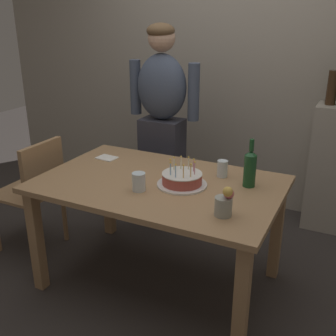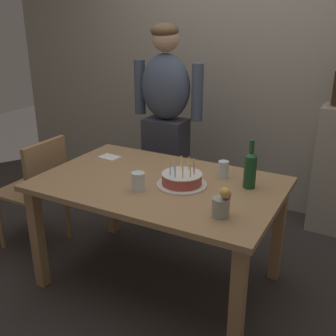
{
  "view_description": "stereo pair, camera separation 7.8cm",
  "coord_description": "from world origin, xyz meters",
  "px_view_note": "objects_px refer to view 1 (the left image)",
  "views": [
    {
      "loc": [
        1.08,
        -2.06,
        1.72
      ],
      "look_at": [
        0.06,
        0.0,
        0.84
      ],
      "focal_mm": 43.23,
      "sensor_mm": 36.0,
      "label": 1
    },
    {
      "loc": [
        1.15,
        -2.03,
        1.72
      ],
      "look_at": [
        0.06,
        0.0,
        0.84
      ],
      "focal_mm": 43.23,
      "sensor_mm": 36.0,
      "label": 2
    }
  ],
  "objects_px": {
    "wine_bottle": "(250,168)",
    "dining_chair": "(35,187)",
    "person_man_bearded": "(162,125)",
    "birthday_cake": "(182,180)",
    "water_glass_near": "(222,169)",
    "water_glass_far": "(139,182)",
    "flower_vase": "(225,202)",
    "napkin_stack": "(107,158)"
  },
  "relations": [
    {
      "from": "birthday_cake",
      "to": "water_glass_near",
      "type": "relative_size",
      "value": 2.83
    },
    {
      "from": "water_glass_far",
      "to": "person_man_bearded",
      "type": "height_order",
      "value": "person_man_bearded"
    },
    {
      "from": "wine_bottle",
      "to": "person_man_bearded",
      "type": "bearing_deg",
      "value": 145.96
    },
    {
      "from": "water_glass_near",
      "to": "water_glass_far",
      "type": "bearing_deg",
      "value": -130.79
    },
    {
      "from": "flower_vase",
      "to": "person_man_bearded",
      "type": "distance_m",
      "value": 1.38
    },
    {
      "from": "water_glass_near",
      "to": "wine_bottle",
      "type": "xyz_separation_m",
      "value": [
        0.2,
        -0.08,
        0.07
      ]
    },
    {
      "from": "water_glass_far",
      "to": "dining_chair",
      "type": "distance_m",
      "value": 1.02
    },
    {
      "from": "person_man_bearded",
      "to": "dining_chair",
      "type": "xyz_separation_m",
      "value": [
        -0.64,
        -0.83,
        -0.36
      ]
    },
    {
      "from": "napkin_stack",
      "to": "person_man_bearded",
      "type": "bearing_deg",
      "value": 74.77
    },
    {
      "from": "wine_bottle",
      "to": "flower_vase",
      "type": "height_order",
      "value": "wine_bottle"
    },
    {
      "from": "wine_bottle",
      "to": "water_glass_near",
      "type": "bearing_deg",
      "value": 158.86
    },
    {
      "from": "wine_bottle",
      "to": "napkin_stack",
      "type": "distance_m",
      "value": 1.07
    },
    {
      "from": "person_man_bearded",
      "to": "dining_chair",
      "type": "height_order",
      "value": "person_man_bearded"
    },
    {
      "from": "water_glass_near",
      "to": "birthday_cake",
      "type": "bearing_deg",
      "value": -125.15
    },
    {
      "from": "birthday_cake",
      "to": "person_man_bearded",
      "type": "relative_size",
      "value": 0.19
    },
    {
      "from": "water_glass_far",
      "to": "flower_vase",
      "type": "distance_m",
      "value": 0.56
    },
    {
      "from": "flower_vase",
      "to": "person_man_bearded",
      "type": "relative_size",
      "value": 0.1
    },
    {
      "from": "napkin_stack",
      "to": "flower_vase",
      "type": "bearing_deg",
      "value": -23.95
    },
    {
      "from": "napkin_stack",
      "to": "birthday_cake",
      "type": "bearing_deg",
      "value": -16.47
    },
    {
      "from": "water_glass_far",
      "to": "wine_bottle",
      "type": "bearing_deg",
      "value": 31.87
    },
    {
      "from": "birthday_cake",
      "to": "wine_bottle",
      "type": "relative_size",
      "value": 1.03
    },
    {
      "from": "flower_vase",
      "to": "person_man_bearded",
      "type": "bearing_deg",
      "value": 130.67
    },
    {
      "from": "wine_bottle",
      "to": "dining_chair",
      "type": "bearing_deg",
      "value": -172.0
    },
    {
      "from": "birthday_cake",
      "to": "wine_bottle",
      "type": "height_order",
      "value": "wine_bottle"
    },
    {
      "from": "dining_chair",
      "to": "napkin_stack",
      "type": "bearing_deg",
      "value": 117.71
    },
    {
      "from": "wine_bottle",
      "to": "person_man_bearded",
      "type": "xyz_separation_m",
      "value": [
        -0.9,
        0.61,
        0.01
      ]
    },
    {
      "from": "wine_bottle",
      "to": "birthday_cake",
      "type": "bearing_deg",
      "value": -155.43
    },
    {
      "from": "birthday_cake",
      "to": "flower_vase",
      "type": "distance_m",
      "value": 0.45
    },
    {
      "from": "birthday_cake",
      "to": "person_man_bearded",
      "type": "xyz_separation_m",
      "value": [
        -0.54,
        0.78,
        0.1
      ]
    },
    {
      "from": "birthday_cake",
      "to": "flower_vase",
      "type": "bearing_deg",
      "value": -36.1
    },
    {
      "from": "flower_vase",
      "to": "dining_chair",
      "type": "height_order",
      "value": "flower_vase"
    },
    {
      "from": "dining_chair",
      "to": "birthday_cake",
      "type": "bearing_deg",
      "value": 92.33
    },
    {
      "from": "water_glass_far",
      "to": "dining_chair",
      "type": "xyz_separation_m",
      "value": [
        -0.98,
        0.14,
        -0.28
      ]
    },
    {
      "from": "birthday_cake",
      "to": "water_glass_near",
      "type": "xyz_separation_m",
      "value": [
        0.17,
        0.24,
        0.02
      ]
    },
    {
      "from": "water_glass_far",
      "to": "dining_chair",
      "type": "relative_size",
      "value": 0.13
    },
    {
      "from": "napkin_stack",
      "to": "person_man_bearded",
      "type": "distance_m",
      "value": 0.61
    },
    {
      "from": "water_glass_near",
      "to": "napkin_stack",
      "type": "bearing_deg",
      "value": -177.33
    },
    {
      "from": "person_man_bearded",
      "to": "napkin_stack",
      "type": "bearing_deg",
      "value": 74.77
    },
    {
      "from": "dining_chair",
      "to": "water_glass_far",
      "type": "bearing_deg",
      "value": 82.1
    },
    {
      "from": "flower_vase",
      "to": "dining_chair",
      "type": "bearing_deg",
      "value": 172.01
    },
    {
      "from": "napkin_stack",
      "to": "water_glass_near",
      "type": "bearing_deg",
      "value": 2.67
    },
    {
      "from": "napkin_stack",
      "to": "dining_chair",
      "type": "height_order",
      "value": "dining_chair"
    }
  ]
}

